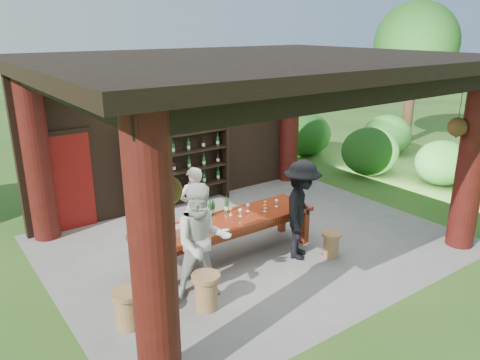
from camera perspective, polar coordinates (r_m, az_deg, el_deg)
ground at (r=9.14m, az=1.48°, el=-7.51°), size 90.00×90.00×0.00m
pavilion at (r=8.76m, az=-0.18°, el=6.13°), size 7.50×6.00×3.60m
wine_shelf at (r=10.62m, az=-7.16°, el=2.13°), size 2.36×0.36×2.08m
tasting_table at (r=8.25m, az=-1.64°, el=-5.63°), size 3.38×0.88×0.75m
stool_near_left at (r=7.04m, az=-4.15°, el=-13.31°), size 0.42×0.42×0.56m
stool_near_right at (r=8.64m, az=11.05°, el=-7.66°), size 0.35×0.35×0.46m
stool_far_left at (r=6.82m, az=-13.57°, el=-14.94°), size 0.42×0.42×0.56m
host at (r=8.68m, az=-5.59°, el=-3.38°), size 0.64×0.48×1.57m
guest_woman at (r=7.05m, az=-4.60°, el=-7.54°), size 1.06×0.94×1.83m
guest_man at (r=8.30m, az=7.47°, el=-3.66°), size 1.32×1.25×1.79m
table_bottles at (r=8.39m, az=-2.88°, el=-3.22°), size 0.42×0.13×0.31m
table_glasses at (r=8.54m, az=1.77°, el=-3.38°), size 1.00×0.29×0.15m
napkin_basket at (r=7.68m, az=-7.69°, el=-6.16°), size 0.26×0.18×0.14m
shrubs at (r=11.11m, az=7.87°, el=0.11°), size 15.48×8.56×1.36m
trees at (r=12.01m, az=11.00°, el=15.08°), size 22.60×9.23×4.80m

